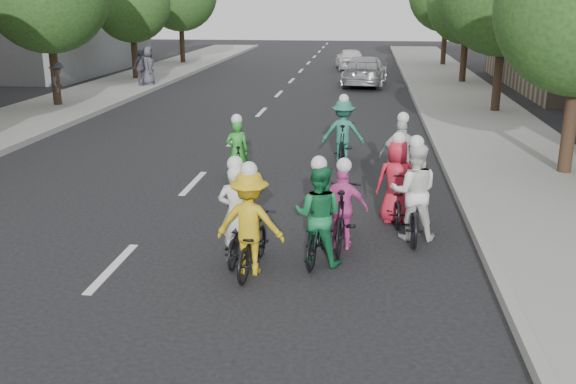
% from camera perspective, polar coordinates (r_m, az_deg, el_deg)
% --- Properties ---
extents(ground, '(120.00, 120.00, 0.00)m').
position_cam_1_polar(ground, '(10.79, -15.33, -6.53)').
color(ground, black).
rests_on(ground, ground).
extents(curb_left, '(0.18, 80.00, 0.18)m').
position_cam_1_polar(curb_left, '(21.98, -20.41, 5.04)').
color(curb_left, '#999993').
rests_on(curb_left, ground).
extents(sidewalk_right, '(4.00, 80.00, 0.15)m').
position_cam_1_polar(sidewalk_right, '(19.97, 18.48, 4.10)').
color(sidewalk_right, gray).
rests_on(sidewalk_right, ground).
extents(curb_right, '(0.18, 80.00, 0.18)m').
position_cam_1_polar(curb_right, '(19.67, 12.90, 4.41)').
color(curb_right, '#999993').
rests_on(curb_right, ground).
extents(bldg_sw, '(10.00, 14.00, 8.00)m').
position_cam_1_polar(bldg_sw, '(42.16, -22.16, 15.37)').
color(bldg_sw, slate).
rests_on(bldg_sw, ground).
extents(tree_l_4, '(4.00, 4.00, 5.97)m').
position_cam_1_polar(tree_l_4, '(35.30, -13.77, 15.99)').
color(tree_l_4, black).
rests_on(tree_l_4, ground).
extents(tree_r_2, '(4.00, 4.00, 5.97)m').
position_cam_1_polar(tree_r_2, '(34.08, 15.70, 15.85)').
color(tree_r_2, black).
rests_on(tree_r_2, ground).
extents(cyclist_0, '(0.60, 1.53, 1.78)m').
position_cam_1_polar(cyclist_0, '(10.58, -4.52, -3.09)').
color(cyclist_0, black).
rests_on(cyclist_0, ground).
extents(cyclist_1, '(0.89, 1.66, 1.81)m').
position_cam_1_polar(cyclist_1, '(10.41, 2.71, -2.74)').
color(cyclist_1, black).
rests_on(cyclist_1, ground).
extents(cyclist_2, '(1.12, 1.71, 1.81)m').
position_cam_1_polar(cyclist_2, '(10.07, -3.35, -3.54)').
color(cyclist_2, black).
rests_on(cyclist_2, ground).
extents(cyclist_3, '(0.88, 1.87, 1.62)m').
position_cam_1_polar(cyclist_3, '(11.11, 4.91, -1.88)').
color(cyclist_3, black).
rests_on(cyclist_3, ground).
extents(cyclist_4, '(0.81, 1.65, 1.78)m').
position_cam_1_polar(cyclist_4, '(12.56, 9.60, 0.15)').
color(cyclist_4, black).
rests_on(cyclist_4, ground).
extents(cyclist_5, '(0.69, 1.52, 1.61)m').
position_cam_1_polar(cyclist_5, '(15.27, -4.46, 3.08)').
color(cyclist_5, black).
rests_on(cyclist_5, ground).
extents(cyclist_6, '(0.85, 1.94, 1.90)m').
position_cam_1_polar(cyclist_6, '(11.73, 11.05, -0.83)').
color(cyclist_6, black).
rests_on(cyclist_6, ground).
extents(cyclist_7, '(1.10, 1.81, 1.84)m').
position_cam_1_polar(cyclist_7, '(16.85, 4.91, 4.91)').
color(cyclist_7, black).
rests_on(cyclist_7, ground).
extents(cyclist_8, '(1.00, 1.82, 1.80)m').
position_cam_1_polar(cyclist_8, '(14.59, 9.98, 2.46)').
color(cyclist_8, black).
rests_on(cyclist_8, ground).
extents(follow_car_lead, '(2.41, 5.14, 1.45)m').
position_cam_1_polar(follow_car_lead, '(32.80, 6.86, 10.64)').
color(follow_car_lead, '#A6A7AB').
rests_on(follow_car_lead, ground).
extents(follow_car_trail, '(2.03, 4.03, 1.31)m').
position_cam_1_polar(follow_car_trail, '(40.28, 5.53, 11.70)').
color(follow_car_trail, silver).
rests_on(follow_car_trail, ground).
extents(spectator_0, '(0.91, 1.21, 1.66)m').
position_cam_1_polar(spectator_0, '(27.24, -19.76, 9.10)').
color(spectator_0, '#484854').
rests_on(spectator_0, sidewalk_left).
extents(spectator_1, '(0.71, 1.07, 1.69)m').
position_cam_1_polar(spectator_1, '(32.26, -12.97, 10.72)').
color(spectator_1, '#565462').
rests_on(spectator_1, sidewalk_left).
extents(spectator_2, '(0.68, 0.95, 1.83)m').
position_cam_1_polar(spectator_2, '(32.45, -12.32, 10.92)').
color(spectator_2, '#494955').
rests_on(spectator_2, sidewalk_left).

